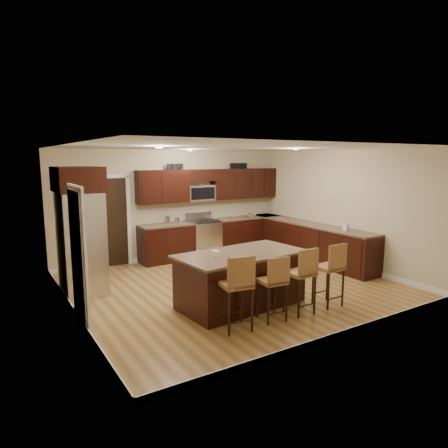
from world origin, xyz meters
TOP-DOWN VIEW (x-y plane):
  - floor at (0.00, 0.00)m, footprint 6.00×6.00m
  - ceiling at (0.00, 0.00)m, footprint 6.00×6.00m
  - wall_back at (0.00, 2.75)m, footprint 6.00×0.00m
  - wall_left at (-3.00, 0.00)m, footprint 0.00×5.50m
  - wall_right at (3.00, 0.00)m, footprint 0.00×5.50m
  - base_cabinets at (1.90, 1.45)m, footprint 4.02×3.96m
  - upper_cabinets at (1.04, 2.58)m, footprint 4.00×0.33m
  - range at (0.68, 2.45)m, footprint 0.76×0.64m
  - microwave at (0.68, 2.60)m, footprint 0.76×0.31m
  - doorway at (-1.65, 2.73)m, footprint 0.85×0.03m
  - pantry_door at (-2.98, -0.30)m, footprint 0.03×0.80m
  - letter_decor at (0.90, 2.58)m, footprint 2.20×0.03m
  - island at (-0.46, -0.94)m, footprint 2.26×1.32m
  - stool_left at (-1.10, -1.79)m, footprint 0.48×0.48m
  - stool_mid at (-0.42, -1.78)m, footprint 0.42×0.42m
  - stool_right at (0.16, -1.79)m, footprint 0.42×0.42m
  - refrigerator at (-2.62, 1.10)m, footprint 0.79×1.01m
  - floor_mat at (0.71, 1.32)m, footprint 1.07×0.76m
  - fruit_bowl at (2.17, 2.45)m, footprint 0.28×0.28m
  - soap_bottle at (2.70, -0.42)m, footprint 0.10×0.10m
  - canister_tall at (-0.32, 2.45)m, footprint 0.12×0.12m
  - canister_short at (-0.06, 2.45)m, footprint 0.11×0.11m
  - island_jar at (-0.96, -0.94)m, footprint 0.10×0.10m
  - stool_extra at (0.81, -1.79)m, footprint 0.42×0.42m

SIDE VIEW (x-z plane):
  - floor at x=0.00m, z-range 0.00..0.00m
  - floor_mat at x=0.71m, z-range 0.00..0.01m
  - island at x=-0.46m, z-range -0.03..0.89m
  - base_cabinets at x=1.90m, z-range 0.00..0.92m
  - range at x=0.68m, z-range -0.08..1.03m
  - stool_mid at x=-0.42m, z-range 0.13..1.16m
  - stool_right at x=0.16m, z-range 0.14..1.23m
  - stool_extra at x=0.81m, z-range 0.14..1.23m
  - stool_left at x=-1.10m, z-range 0.14..1.28m
  - fruit_bowl at x=2.17m, z-range 0.92..0.99m
  - island_jar at x=-0.96m, z-range 0.92..1.02m
  - canister_short at x=-0.06m, z-range 0.92..1.06m
  - canister_tall at x=-0.32m, z-range 0.92..1.12m
  - pantry_door at x=-2.98m, z-range 0.00..2.04m
  - soap_bottle at x=2.70m, z-range 0.92..1.13m
  - doorway at x=-1.65m, z-range 0.00..2.06m
  - refrigerator at x=-2.62m, z-range 0.03..2.38m
  - wall_back at x=0.00m, z-range -1.65..4.35m
  - wall_left at x=-3.00m, z-range -1.40..4.10m
  - wall_right at x=3.00m, z-range -1.40..4.10m
  - microwave at x=0.68m, z-range 1.42..1.82m
  - upper_cabinets at x=1.04m, z-range 1.44..2.24m
  - letter_decor at x=0.90m, z-range 2.22..2.37m
  - ceiling at x=0.00m, z-range 2.70..2.70m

